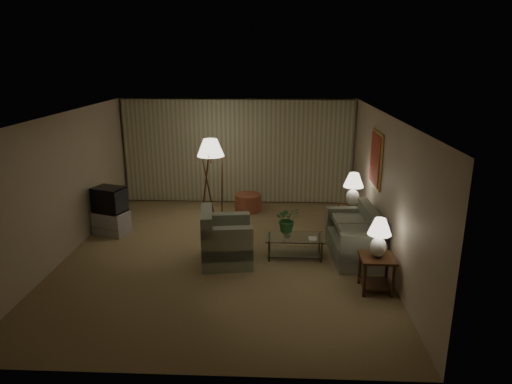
% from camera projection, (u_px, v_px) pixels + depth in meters
% --- Properties ---
extents(ground, '(7.00, 7.00, 0.00)m').
position_uv_depth(ground, '(224.00, 255.00, 8.85)').
color(ground, '#9B8355').
rests_on(ground, ground).
extents(room_shell, '(6.04, 7.02, 2.72)m').
position_uv_depth(room_shell, '(231.00, 151.00, 9.80)').
color(room_shell, '#BEAC92').
rests_on(room_shell, ground).
extents(sofa, '(1.73, 1.00, 0.73)m').
position_uv_depth(sofa, '(354.00, 238.00, 8.71)').
color(sofa, gray).
rests_on(sofa, ground).
extents(armchair, '(1.22, 1.18, 0.81)m').
position_uv_depth(armchair, '(227.00, 242.00, 8.44)').
color(armchair, gray).
rests_on(armchair, ground).
extents(side_table_near, '(0.55, 0.55, 0.60)m').
position_uv_depth(side_table_near, '(377.00, 267.00, 7.40)').
color(side_table_near, '#321E0D').
rests_on(side_table_near, ground).
extents(side_table_far, '(0.54, 0.45, 0.60)m').
position_uv_depth(side_table_far, '(352.00, 215.00, 9.89)').
color(side_table_far, '#321E0D').
rests_on(side_table_far, ground).
extents(table_lamp_near, '(0.38, 0.38, 0.65)m').
position_uv_depth(table_lamp_near, '(379.00, 234.00, 7.24)').
color(table_lamp_near, silver).
rests_on(table_lamp_near, side_table_near).
extents(table_lamp_far, '(0.43, 0.43, 0.74)m').
position_uv_depth(table_lamp_far, '(353.00, 187.00, 9.71)').
color(table_lamp_far, silver).
rests_on(table_lamp_far, side_table_far).
extents(coffee_table, '(1.12, 0.61, 0.41)m').
position_uv_depth(coffee_table, '(295.00, 243.00, 8.69)').
color(coffee_table, silver).
rests_on(coffee_table, ground).
extents(tv_cabinet, '(1.01, 0.91, 0.50)m').
position_uv_depth(tv_cabinet, '(111.00, 223.00, 9.86)').
color(tv_cabinet, '#B3B2B5').
rests_on(tv_cabinet, ground).
extents(crt_tv, '(0.92, 0.86, 0.54)m').
position_uv_depth(crt_tv, '(109.00, 200.00, 9.71)').
color(crt_tv, black).
rests_on(crt_tv, tv_cabinet).
extents(floor_lamp, '(0.62, 0.62, 1.91)m').
position_uv_depth(floor_lamp, '(211.00, 178.00, 10.55)').
color(floor_lamp, '#321E0D').
rests_on(floor_lamp, ground).
extents(ottoman, '(0.65, 0.65, 0.43)m').
position_uv_depth(ottoman, '(248.00, 203.00, 11.33)').
color(ottoman, '#A45B37').
rests_on(ottoman, ground).
extents(vase, '(0.20, 0.20, 0.16)m').
position_uv_depth(vase, '(287.00, 233.00, 8.63)').
color(vase, silver).
rests_on(vase, coffee_table).
extents(flowers, '(0.51, 0.46, 0.50)m').
position_uv_depth(flowers, '(288.00, 216.00, 8.54)').
color(flowers, '#377D38').
rests_on(flowers, vase).
extents(book, '(0.16, 0.22, 0.02)m').
position_uv_depth(book, '(309.00, 239.00, 8.54)').
color(book, olive).
rests_on(book, coffee_table).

